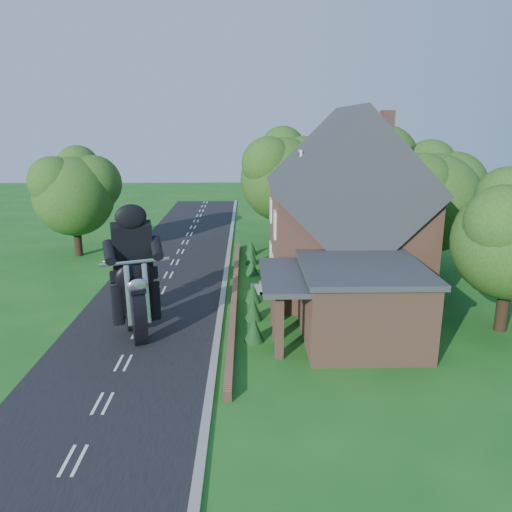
{
  "coord_description": "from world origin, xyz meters",
  "views": [
    {
      "loc": [
        5.0,
        -21.36,
        9.35
      ],
      "look_at": [
        5.46,
        3.15,
        2.8
      ],
      "focal_mm": 35.0,
      "sensor_mm": 36.0,
      "label": 1
    }
  ],
  "objects_px": {
    "garden_wall": "(235,292)",
    "annex": "(358,301)",
    "motorcycle_follow": "(131,301)",
    "motorcycle_lead": "(137,319)",
    "house": "(345,216)"
  },
  "relations": [
    {
      "from": "annex",
      "to": "motorcycle_lead",
      "type": "height_order",
      "value": "annex"
    },
    {
      "from": "annex",
      "to": "motorcycle_lead",
      "type": "distance_m",
      "value": 9.83
    },
    {
      "from": "garden_wall",
      "to": "annex",
      "type": "relative_size",
      "value": 3.12
    },
    {
      "from": "house",
      "to": "annex",
      "type": "xyz_separation_m",
      "value": [
        -0.62,
        -6.8,
        -2.58
      ]
    },
    {
      "from": "annex",
      "to": "motorcycle_follow",
      "type": "height_order",
      "value": "annex"
    },
    {
      "from": "garden_wall",
      "to": "motorcycle_lead",
      "type": "distance_m",
      "value": 7.0
    },
    {
      "from": "motorcycle_lead",
      "to": "house",
      "type": "bearing_deg",
      "value": -168.75
    },
    {
      "from": "annex",
      "to": "house",
      "type": "bearing_deg",
      "value": 84.76
    },
    {
      "from": "house",
      "to": "annex",
      "type": "bearing_deg",
      "value": -95.24
    },
    {
      "from": "house",
      "to": "motorcycle_lead",
      "type": "relative_size",
      "value": 5.23
    },
    {
      "from": "house",
      "to": "motorcycle_lead",
      "type": "distance_m",
      "value": 12.76
    },
    {
      "from": "garden_wall",
      "to": "house",
      "type": "xyz_separation_m",
      "value": [
        6.19,
        1.0,
        4.14
      ]
    },
    {
      "from": "motorcycle_lead",
      "to": "motorcycle_follow",
      "type": "distance_m",
      "value": 3.01
    },
    {
      "from": "garden_wall",
      "to": "annex",
      "type": "xyz_separation_m",
      "value": [
        5.57,
        -5.8,
        1.57
      ]
    },
    {
      "from": "motorcycle_follow",
      "to": "motorcycle_lead",
      "type": "bearing_deg",
      "value": 120.4
    }
  ]
}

